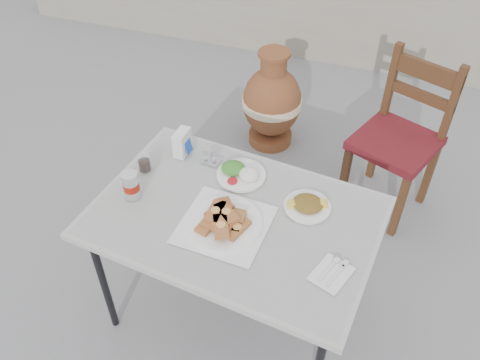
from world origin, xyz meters
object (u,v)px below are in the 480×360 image
(soda_can, at_px, (131,185))
(condiment_caddy, at_px, (211,158))
(cafe_table, at_px, (235,223))
(terracotta_urn, at_px, (272,102))
(chair, at_px, (400,137))
(napkin_holder, at_px, (182,143))
(pide_plate, at_px, (224,219))
(cola_glass, at_px, (144,163))
(salad_chopped_plate, at_px, (308,205))
(salad_rice_plate, at_px, (241,173))

(soda_can, height_order, condiment_caddy, soda_can)
(cafe_table, bearing_deg, terracotta_urn, 99.49)
(chair, distance_m, terracotta_urn, 0.86)
(soda_can, xyz_separation_m, napkin_holder, (0.08, 0.32, -0.00))
(condiment_caddy, bearing_deg, napkin_holder, 174.42)
(pide_plate, bearing_deg, chair, 61.04)
(soda_can, xyz_separation_m, cola_glass, (-0.03, 0.16, -0.03))
(cola_glass, xyz_separation_m, chair, (1.02, 0.87, -0.24))
(soda_can, relative_size, condiment_caddy, 1.37)
(salad_chopped_plate, bearing_deg, terracotta_urn, 112.00)
(soda_can, bearing_deg, condiment_caddy, 53.73)
(salad_chopped_plate, distance_m, chair, 0.95)
(cola_glass, bearing_deg, condiment_caddy, 29.20)
(pide_plate, bearing_deg, salad_rice_plate, 96.55)
(cafe_table, bearing_deg, napkin_holder, 140.61)
(salad_rice_plate, xyz_separation_m, salad_chopped_plate, (0.31, -0.09, -0.00))
(salad_chopped_plate, relative_size, chair, 0.21)
(salad_chopped_plate, distance_m, terracotta_urn, 1.33)
(cafe_table, bearing_deg, soda_can, -175.13)
(terracotta_urn, bearing_deg, soda_can, -98.57)
(pide_plate, height_order, napkin_holder, napkin_holder)
(salad_rice_plate, relative_size, condiment_caddy, 2.42)
(cafe_table, height_order, chair, chair)
(napkin_holder, bearing_deg, terracotta_urn, 85.54)
(salad_rice_plate, bearing_deg, salad_chopped_plate, -16.12)
(cafe_table, relative_size, salad_rice_plate, 5.62)
(soda_can, bearing_deg, salad_rice_plate, 34.47)
(cafe_table, distance_m, chair, 1.16)
(cafe_table, height_order, pide_plate, pide_plate)
(salad_chopped_plate, height_order, condiment_caddy, condiment_caddy)
(cola_glass, bearing_deg, chair, 40.54)
(salad_rice_plate, relative_size, chair, 0.23)
(pide_plate, bearing_deg, cafe_table, 73.79)
(cafe_table, xyz_separation_m, terracotta_urn, (-0.22, 1.31, -0.32))
(pide_plate, xyz_separation_m, salad_chopped_plate, (0.28, 0.19, -0.01))
(salad_rice_plate, height_order, chair, chair)
(condiment_caddy, xyz_separation_m, chair, (0.77, 0.73, -0.23))
(napkin_holder, distance_m, chair, 1.19)
(soda_can, bearing_deg, pide_plate, -3.71)
(cola_glass, bearing_deg, soda_can, -80.26)
(salad_chopped_plate, distance_m, soda_can, 0.70)
(napkin_holder, xyz_separation_m, terracotta_urn, (0.12, 1.03, -0.42))
(salad_chopped_plate, relative_size, napkin_holder, 1.61)
(salad_chopped_plate, distance_m, napkin_holder, 0.62)
(cola_glass, relative_size, terracotta_urn, 0.12)
(soda_can, bearing_deg, napkin_holder, 75.30)
(salad_rice_plate, relative_size, terracotta_urn, 0.32)
(cafe_table, distance_m, cola_glass, 0.48)
(soda_can, distance_m, condiment_caddy, 0.38)
(terracotta_urn, bearing_deg, pide_plate, -81.67)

